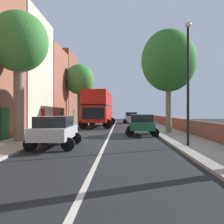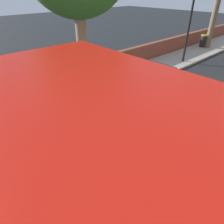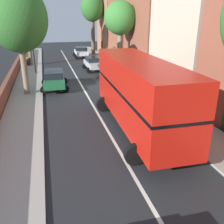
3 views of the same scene
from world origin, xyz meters
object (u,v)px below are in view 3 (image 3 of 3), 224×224
object	(u,v)px
double_decker_bus	(138,91)
street_tree_left_2	(92,8)
parked_car_silver_left_1	(94,63)
litter_bin_right	(28,61)
street_tree_left_0	(120,19)
parked_car_green_right_3	(54,79)
lamppost_right	(32,39)
parked_car_white_left_0	(81,51)
street_tree_right_3	(18,19)

from	to	relation	value
double_decker_bus	street_tree_left_2	bearing A→B (deg)	-96.06
parked_car_silver_left_1	litter_bin_right	world-z (taller)	parked_car_silver_left_1
double_decker_bus	street_tree_left_0	distance (m)	15.96
parked_car_green_right_3	lamppost_right	bearing A→B (deg)	-75.20
double_decker_bus	lamppost_right	bearing A→B (deg)	-70.58
double_decker_bus	parked_car_green_right_3	xyz separation A→B (m)	(4.20, -10.20, -1.43)
parked_car_silver_left_1	street_tree_left_2	distance (m)	13.96
litter_bin_right	parked_car_white_left_0	bearing A→B (deg)	-144.22
lamppost_right	parked_car_silver_left_1	bearing A→B (deg)	-179.20
parked_car_white_left_0	parked_car_silver_left_1	distance (m)	10.42
double_decker_bus	street_tree_left_0	bearing A→B (deg)	-102.86
street_tree_left_0	litter_bin_right	xyz separation A→B (m)	(10.47, -6.73, -5.21)
parked_car_white_left_0	street_tree_left_2	size ratio (longest dim) A/B	0.46
street_tree_left_2	parked_car_white_left_0	bearing A→B (deg)	37.93
lamppost_right	parked_car_white_left_0	bearing A→B (deg)	-122.90
parked_car_silver_left_1	street_tree_left_0	size ratio (longest dim) A/B	0.56
lamppost_right	litter_bin_right	size ratio (longest dim) A/B	6.22
parked_car_green_right_3	street_tree_right_3	bearing A→B (deg)	30.10
street_tree_left_0	street_tree_right_3	world-z (taller)	street_tree_right_3
parked_car_green_right_3	litter_bin_right	bearing A→B (deg)	-76.55
street_tree_left_2	litter_bin_right	xyz separation A→B (m)	(10.11, 7.43, -6.62)
street_tree_left_0	street_tree_left_2	bearing A→B (deg)	-88.58
parked_car_silver_left_1	street_tree_right_3	size ratio (longest dim) A/B	0.50
street_tree_right_3	litter_bin_right	bearing A→B (deg)	-87.93
double_decker_bus	parked_car_white_left_0	world-z (taller)	double_decker_bus
parked_car_green_right_3	litter_bin_right	size ratio (longest dim) A/B	4.53
street_tree_left_0	litter_bin_right	distance (m)	13.49
double_decker_bus	parked_car_green_right_3	world-z (taller)	double_decker_bus
street_tree_right_3	lamppost_right	distance (m)	8.48
parked_car_silver_left_1	street_tree_right_3	distance (m)	12.16
double_decker_bus	lamppost_right	xyz separation A→B (m)	(6.00, -17.02, 1.45)
street_tree_left_2	litter_bin_right	world-z (taller)	street_tree_left_2
litter_bin_right	parked_car_silver_left_1	bearing A→B (deg)	148.40
parked_car_green_right_3	street_tree_right_3	distance (m)	5.75
parked_car_white_left_0	street_tree_left_2	world-z (taller)	street_tree_left_2
parked_car_silver_left_1	street_tree_left_0	distance (m)	5.93
parked_car_green_right_3	street_tree_left_2	size ratio (longest dim) A/B	0.48
street_tree_left_2	lamppost_right	world-z (taller)	street_tree_left_2
parked_car_green_right_3	street_tree_left_0	bearing A→B (deg)	-146.95
street_tree_left_2	litter_bin_right	size ratio (longest dim) A/B	9.37
parked_car_green_right_3	street_tree_left_0	world-z (taller)	street_tree_left_0
parked_car_white_left_0	litter_bin_right	size ratio (longest dim) A/B	4.27
street_tree_left_2	double_decker_bus	bearing A→B (deg)	83.94
parked_car_white_left_0	parked_car_silver_left_1	xyz separation A→B (m)	(0.00, 10.42, 0.01)
parked_car_green_right_3	parked_car_silver_left_1	bearing A→B (deg)	-125.82
litter_bin_right	lamppost_right	bearing A→B (deg)	101.55
double_decker_bus	parked_car_white_left_0	xyz separation A→B (m)	(-0.80, -27.54, -1.45)
double_decker_bus	street_tree_right_3	world-z (taller)	street_tree_right_3
parked_car_white_left_0	street_tree_right_3	distance (m)	20.71
parked_car_silver_left_1	street_tree_left_0	xyz separation A→B (m)	(-2.67, 1.94, 4.92)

